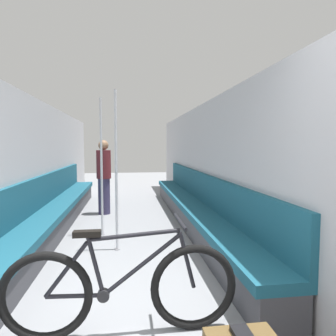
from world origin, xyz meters
The scene contains 8 objects.
wall_left centered at (-1.47, 3.90, 1.10)m, with size 0.10×11.00×2.21m, color #B2B2B7.
wall_right centered at (1.47, 3.90, 1.10)m, with size 0.10×11.00×2.21m, color #B2B2B7.
bench_seat_row_left centered at (-1.21, 4.13, 0.30)m, with size 0.48×6.54×0.94m.
bench_seat_row_right centered at (1.21, 4.13, 0.30)m, with size 0.48×6.54×0.94m.
bicycle centered at (-0.02, 1.10, 0.36)m, with size 1.78×0.46×0.87m.
grab_pole_near centered at (-0.37, 3.74, 1.07)m, with size 0.08×0.08×2.19m.
grab_pole_far centered at (-0.12, 3.01, 1.07)m, with size 0.08×0.08×2.19m.
passenger_standing centered at (-0.46, 5.27, 0.80)m, with size 0.30×0.30×1.55m.
Camera 1 is at (0.02, -1.10, 1.43)m, focal length 32.00 mm.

